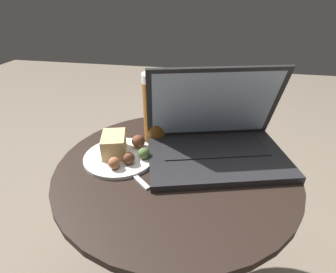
# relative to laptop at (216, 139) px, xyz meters

# --- Properties ---
(table) EXTENTS (0.62, 0.62, 0.54)m
(table) POSITION_rel_laptop_xyz_m (-0.10, -0.07, -0.23)
(table) COLOR #515156
(table) RESTS_ON ground_plane
(laptop) EXTENTS (0.42, 0.33, 0.24)m
(laptop) POSITION_rel_laptop_xyz_m (0.00, 0.00, 0.00)
(laptop) COLOR #232326
(laptop) RESTS_ON table
(beer_glass) EXTENTS (0.07, 0.07, 0.20)m
(beer_glass) POSITION_rel_laptop_xyz_m (-0.18, 0.06, 0.05)
(beer_glass) COLOR brown
(beer_glass) RESTS_ON table
(snack_plate) EXTENTS (0.19, 0.19, 0.06)m
(snack_plate) POSITION_rel_laptop_xyz_m (-0.25, -0.07, -0.03)
(snack_plate) COLOR silver
(snack_plate) RESTS_ON table
(fork) EXTENTS (0.15, 0.14, 0.00)m
(fork) POSITION_rel_laptop_xyz_m (-0.22, -0.11, -0.05)
(fork) COLOR silver
(fork) RESTS_ON table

